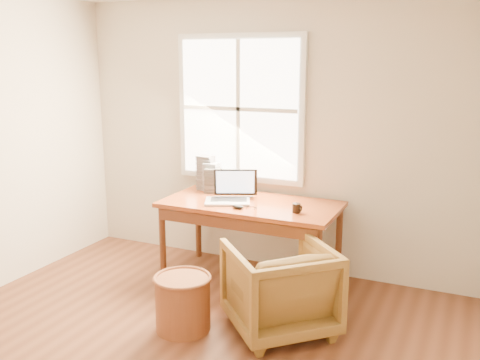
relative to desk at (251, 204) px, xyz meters
The scene contains 11 objects.
room_shell 1.74m from the desk, 90.77° to the right, with size 4.04×4.54×2.64m.
desk is the anchor object (origin of this frame).
armchair 1.04m from the desk, 53.50° to the right, with size 0.73×0.75×0.68m, color brown.
wicker_stool 1.20m from the desk, 95.18° to the right, with size 0.42×0.42×0.42m, color brown.
laptop 0.26m from the desk, 152.68° to the right, with size 0.36×0.38×0.27m, color #B2B4B9, non-canonical shape.
mouse 0.25m from the desk, 94.31° to the right, with size 0.11×0.06×0.04m, color black.
coffee_mug 0.51m from the desk, 16.66° to the right, with size 0.07×0.07×0.08m, color black.
cd_stack_a 0.59m from the desk, 155.92° to the left, with size 0.14×0.12×0.28m, color #A9ADB4.
cd_stack_b 0.53m from the desk, 158.58° to the left, with size 0.15×0.14×0.24m, color #252429.
cd_stack_c 0.69m from the desk, 155.72° to the left, with size 0.15×0.13×0.34m, color gray.
cd_stack_d 0.55m from the desk, 139.67° to the left, with size 0.13×0.11×0.16m, color silver.
Camera 1 is at (1.85, -2.50, 2.03)m, focal length 40.00 mm.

